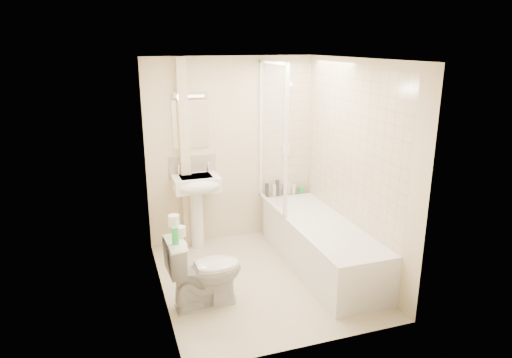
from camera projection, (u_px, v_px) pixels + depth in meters
name	position (u px, v px, depth m)	size (l,w,h in m)	color
floor	(263.00, 279.00, 5.14)	(2.50, 2.50, 0.00)	beige
wall_back	(231.00, 151.00, 5.93)	(2.20, 0.02, 2.40)	beige
wall_left	(157.00, 187.00, 4.46)	(0.02, 2.50, 2.40)	beige
wall_right	(355.00, 168.00, 5.13)	(0.02, 2.50, 2.40)	beige
ceiling	(264.00, 59.00, 4.45)	(2.20, 2.50, 0.02)	white
tile_back	(285.00, 131.00, 6.08)	(0.70, 0.01, 1.75)	beige
tile_right	(352.00, 147.00, 5.13)	(0.01, 2.10, 1.75)	beige
pipe_boxing	(185.00, 156.00, 5.69)	(0.12, 0.12, 2.40)	beige
splashback	(193.00, 167.00, 5.81)	(0.60, 0.01, 0.30)	beige
mirror	(191.00, 124.00, 5.65)	(0.46, 0.01, 0.60)	white
strip_light	(190.00, 94.00, 5.53)	(0.42, 0.07, 0.07)	silver
bathtub	(321.00, 244.00, 5.35)	(0.70, 2.10, 0.55)	white
shower_screen	(272.00, 137.00, 5.57)	(0.04, 0.92, 1.80)	white
shower_fixture	(287.00, 122.00, 6.01)	(0.10, 0.16, 0.99)	white
pedestal_sink	(197.00, 192.00, 5.68)	(0.57, 0.51, 1.10)	white
bottle_black_a	(267.00, 190.00, 6.15)	(0.05, 0.05, 0.19)	black
bottle_white_a	(274.00, 190.00, 6.19)	(0.05, 0.05, 0.16)	silver
bottle_black_b	(277.00, 188.00, 6.19)	(0.06, 0.06, 0.22)	black
bottle_blue	(284.00, 190.00, 6.23)	(0.05, 0.05, 0.15)	navy
bottle_cream	(289.00, 188.00, 6.25)	(0.06, 0.06, 0.18)	beige
bottle_white_b	(293.00, 189.00, 6.28)	(0.06, 0.06, 0.13)	silver
bottle_green	(301.00, 190.00, 6.32)	(0.07, 0.07, 0.08)	green
toilet	(205.00, 270.00, 4.54)	(0.76, 0.47, 0.75)	white
toilet_roll_lower	(180.00, 231.00, 4.40)	(0.10, 0.10, 0.10)	white
toilet_roll_upper	(174.00, 220.00, 4.40)	(0.11, 0.11, 0.11)	white
green_bottle	(175.00, 236.00, 4.23)	(0.06, 0.06, 0.17)	green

